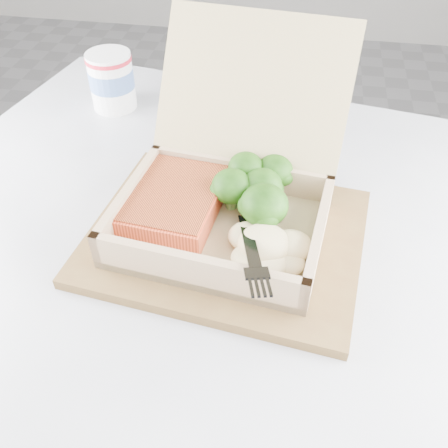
% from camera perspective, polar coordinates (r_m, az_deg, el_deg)
% --- Properties ---
extents(floor, '(4.00, 4.00, 0.00)m').
position_cam_1_polar(floor, '(1.61, -20.40, -6.18)').
color(floor, gray).
rests_on(floor, ground).
extents(cafe_table, '(0.94, 0.94, 0.73)m').
position_cam_1_polar(cafe_table, '(0.73, -2.89, -13.44)').
color(cafe_table, black).
rests_on(cafe_table, floor).
extents(serving_tray, '(0.34, 0.28, 0.01)m').
position_cam_1_polar(serving_tray, '(0.58, 0.25, -1.41)').
color(serving_tray, brown).
rests_on(serving_tray, cafe_table).
extents(takeout_container, '(0.26, 0.30, 0.19)m').
position_cam_1_polar(takeout_container, '(0.58, 0.93, 5.40)').
color(takeout_container, tan).
rests_on(takeout_container, serving_tray).
extents(salmon_fillet, '(0.12, 0.14, 0.03)m').
position_cam_1_polar(salmon_fillet, '(0.59, -5.71, 2.59)').
color(salmon_fillet, '#F85B30').
rests_on(salmon_fillet, takeout_container).
extents(broccoli_pile, '(0.12, 0.12, 0.04)m').
position_cam_1_polar(broccoli_pile, '(0.59, 4.36, 3.82)').
color(broccoli_pile, '#2E6D18').
rests_on(broccoli_pile, takeout_container).
extents(mashed_potatoes, '(0.09, 0.08, 0.03)m').
position_cam_1_polar(mashed_potatoes, '(0.53, 4.61, -2.25)').
color(mashed_potatoes, beige).
rests_on(mashed_potatoes, takeout_container).
extents(plastic_fork, '(0.06, 0.16, 0.04)m').
position_cam_1_polar(plastic_fork, '(0.53, 2.65, -0.20)').
color(plastic_fork, black).
rests_on(plastic_fork, mashed_potatoes).
extents(paper_cup, '(0.07, 0.07, 0.09)m').
position_cam_1_polar(paper_cup, '(0.84, -12.74, 15.86)').
color(paper_cup, white).
rests_on(paper_cup, cafe_table).
extents(receipt, '(0.11, 0.15, 0.00)m').
position_cam_1_polar(receipt, '(0.72, 4.68, 7.46)').
color(receipt, silver).
rests_on(receipt, cafe_table).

